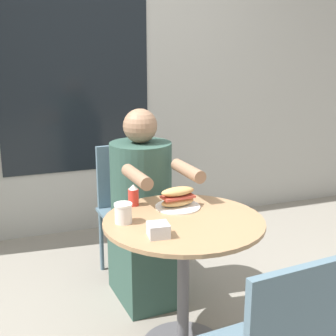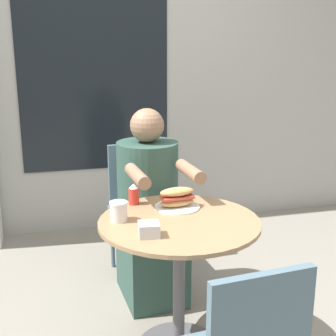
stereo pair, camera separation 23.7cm
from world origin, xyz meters
TOP-DOWN VIEW (x-y plane):
  - storefront_wall at (-0.00, 1.79)m, footprint 8.00×0.09m
  - cafe_table at (0.00, 0.00)m, footprint 0.77×0.77m
  - diner_chair at (-0.03, 0.93)m, footprint 0.40×0.40m
  - seated_diner at (-0.02, 0.58)m, footprint 0.39×0.67m
  - sandwich_on_plate at (0.04, 0.17)m, footprint 0.23×0.23m
  - drink_cup at (-0.28, 0.06)m, footprint 0.09×0.09m
  - napkin_box at (-0.18, -0.15)m, footprint 0.10×0.10m
  - condiment_bottle at (-0.17, 0.28)m, footprint 0.05×0.05m

SIDE VIEW (x-z plane):
  - seated_diner at x=-0.02m, z-range -0.08..1.08m
  - diner_chair at x=-0.03m, z-range 0.09..0.96m
  - cafe_table at x=0.00m, z-range 0.17..0.88m
  - napkin_box at x=-0.18m, z-range 0.71..0.77m
  - sandwich_on_plate at x=0.04m, z-range 0.70..0.81m
  - drink_cup at x=-0.28m, z-range 0.71..0.80m
  - condiment_bottle at x=-0.17m, z-range 0.70..0.82m
  - storefront_wall at x=0.00m, z-range 0.00..2.80m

